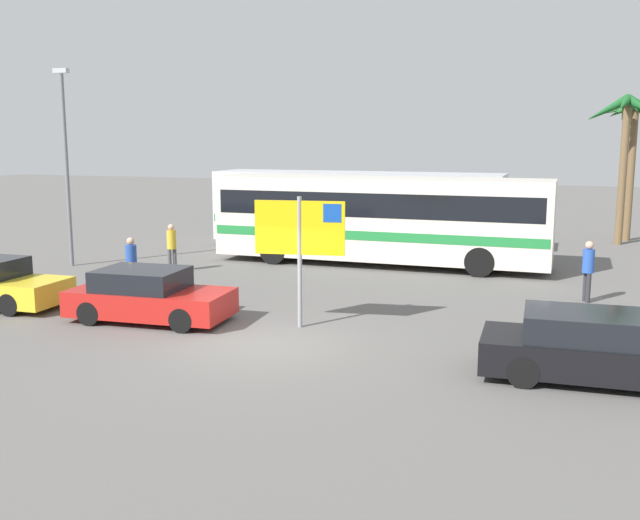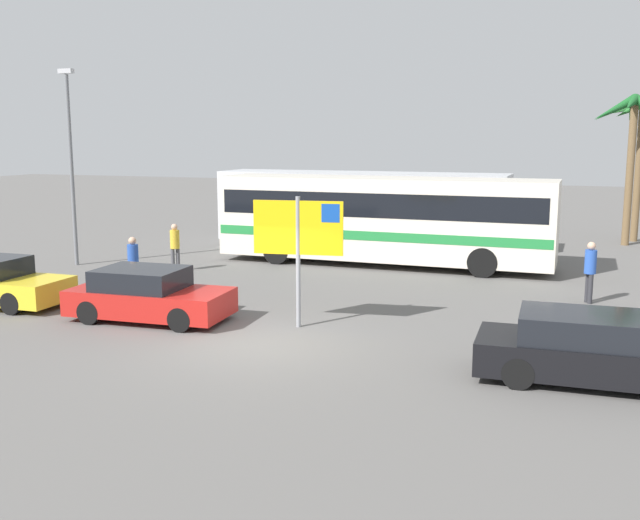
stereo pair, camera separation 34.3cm
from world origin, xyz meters
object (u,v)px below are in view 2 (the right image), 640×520
Objects in this scene: bus_front_coach at (384,216)px; pedestrian_near_sign at (133,261)px; bus_rear_coach at (361,206)px; ferry_sign at (300,233)px; car_black at (591,350)px; car_red at (148,295)px; pedestrian_by_bus at (590,267)px; pedestrian_crossing_lot at (175,243)px.

bus_front_coach reaches higher than pedestrian_near_sign.
pedestrian_near_sign is (-3.62, -10.90, -0.77)m from bus_rear_coach.
ferry_sign is 6.42m from pedestrian_near_sign.
car_black is 1.06× the size of car_red.
bus_rear_coach is 3.76× the size of ferry_sign.
car_red is (-3.89, -0.69, -1.69)m from ferry_sign.
pedestrian_near_sign reaches higher than car_black.
pedestrian_by_bus is at bearing -39.57° from bus_rear_coach.
pedestrian_by_bus is (9.01, -7.44, -0.76)m from bus_rear_coach.
bus_front_coach is 6.94× the size of pedestrian_by_bus.
ferry_sign is (0.44, -9.16, 0.54)m from bus_front_coach.
pedestrian_crossing_lot is at bearing 112.19° from car_red.
ferry_sign is at bearing -79.27° from bus_rear_coach.
bus_front_coach is 10.49m from car_red.
ferry_sign is at bearing -167.52° from pedestrian_by_bus.
bus_rear_coach is (-1.96, 3.53, 0.00)m from bus_front_coach.
pedestrian_crossing_lot is at bearing 153.25° from pedestrian_by_bus.
car_red is (-1.48, -13.37, -1.15)m from bus_rear_coach.
pedestrian_near_sign is at bearing -32.50° from pedestrian_crossing_lot.
car_black is (7.09, -11.00, -1.15)m from bus_front_coach.
ferry_sign is at bearing 6.28° from pedestrian_crossing_lot.
pedestrian_crossing_lot is at bearing 133.10° from ferry_sign.
bus_front_coach and bus_rear_coach have the same top height.
bus_front_coach is 1.00× the size of bus_rear_coach.
ferry_sign is 7.10m from car_black.
bus_front_coach reaches higher than pedestrian_crossing_lot.
bus_rear_coach is at bearing 114.49° from pedestrian_by_bus.
ferry_sign is 4.29m from car_red.
car_red is at bearing -19.46° from pedestrian_crossing_lot.
bus_front_coach reaches higher than car_red.
bus_rear_coach is 7.25× the size of pedestrian_crossing_lot.
car_red is at bearing -176.47° from pedestrian_by_bus.
pedestrian_crossing_lot is (-6.86, 5.43, -1.35)m from ferry_sign.
pedestrian_near_sign reaches higher than car_red.
bus_front_coach is 7.46m from pedestrian_crossing_lot.
pedestrian_crossing_lot reaches higher than car_black.
bus_rear_coach reaches higher than car_black.
ferry_sign reaches higher than pedestrian_crossing_lot.
car_red is at bearing -96.33° from bus_rear_coach.
car_black is at bearing -24.06° from ferry_sign.
car_black is 15.34m from pedestrian_crossing_lot.
bus_rear_coach reaches higher than car_red.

